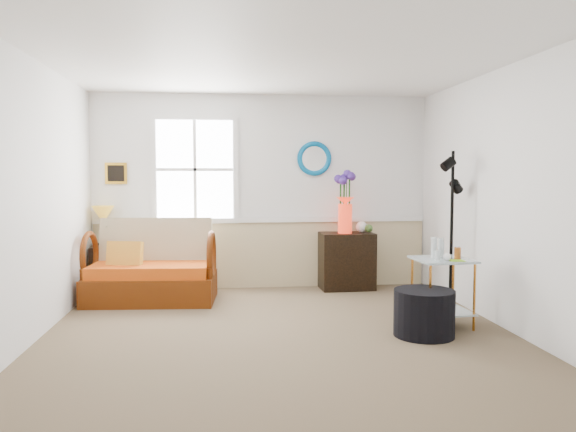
{
  "coord_description": "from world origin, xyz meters",
  "views": [
    {
      "loc": [
        -0.52,
        -5.07,
        1.52
      ],
      "look_at": [
        0.12,
        0.52,
        1.12
      ],
      "focal_mm": 35.0,
      "sensor_mm": 36.0,
      "label": 1
    }
  ],
  "objects": [
    {
      "name": "floor",
      "position": [
        0.0,
        0.0,
        0.0
      ],
      "size": [
        4.5,
        5.0,
        0.01
      ],
      "primitive_type": "cube",
      "color": "brown",
      "rests_on": "ground"
    },
    {
      "name": "ceiling",
      "position": [
        0.0,
        0.0,
        2.6
      ],
      "size": [
        4.5,
        5.0,
        0.01
      ],
      "primitive_type": "cube",
      "color": "white",
      "rests_on": "walls"
    },
    {
      "name": "walls",
      "position": [
        0.0,
        0.0,
        1.3
      ],
      "size": [
        4.51,
        5.01,
        2.6
      ],
      "color": "white",
      "rests_on": "floor"
    },
    {
      "name": "wainscot",
      "position": [
        0.0,
        2.48,
        0.45
      ],
      "size": [
        4.46,
        0.02,
        0.9
      ],
      "primitive_type": "cube",
      "color": "tan",
      "rests_on": "walls"
    },
    {
      "name": "chair_rail",
      "position": [
        0.0,
        2.47,
        0.92
      ],
      "size": [
        4.46,
        0.04,
        0.06
      ],
      "primitive_type": "cube",
      "color": "white",
      "rests_on": "walls"
    },
    {
      "name": "window",
      "position": [
        -0.9,
        2.47,
        1.6
      ],
      "size": [
        1.14,
        0.06,
        1.44
      ],
      "primitive_type": null,
      "color": "white",
      "rests_on": "walls"
    },
    {
      "name": "picture",
      "position": [
        -1.92,
        2.48,
        1.55
      ],
      "size": [
        0.28,
        0.03,
        0.28
      ],
      "primitive_type": "cube",
      "color": "#C28A23",
      "rests_on": "walls"
    },
    {
      "name": "mirror",
      "position": [
        0.7,
        2.48,
        1.75
      ],
      "size": [
        0.47,
        0.07,
        0.47
      ],
      "primitive_type": "torus",
      "rotation": [
        1.57,
        0.0,
        0.0
      ],
      "color": "#0078BD",
      "rests_on": "walls"
    },
    {
      "name": "loveseat",
      "position": [
        -1.4,
        1.78,
        0.49
      ],
      "size": [
        1.57,
        0.96,
        0.99
      ],
      "primitive_type": null,
      "rotation": [
        0.0,
        0.0,
        -0.07
      ],
      "color": "#582605",
      "rests_on": "floor"
    },
    {
      "name": "throw_pillow",
      "position": [
        -1.7,
        1.72,
        0.53
      ],
      "size": [
        0.43,
        0.19,
        0.42
      ],
      "primitive_type": null,
      "rotation": [
        0.0,
        0.0,
        -0.21
      ],
      "color": "orange",
      "rests_on": "loveseat"
    },
    {
      "name": "lamp_stand",
      "position": [
        -2.05,
        2.3,
        0.31
      ],
      "size": [
        0.37,
        0.37,
        0.62
      ],
      "primitive_type": null,
      "rotation": [
        0.0,
        0.0,
        0.07
      ],
      "color": "black",
      "rests_on": "floor"
    },
    {
      "name": "table_lamp",
      "position": [
        -2.07,
        2.33,
        0.87
      ],
      "size": [
        0.29,
        0.29,
        0.52
      ],
      "primitive_type": null,
      "rotation": [
        0.0,
        0.0,
        0.0
      ],
      "color": "#BC8A25",
      "rests_on": "lamp_stand"
    },
    {
      "name": "potted_plant",
      "position": [
        -1.91,
        2.27,
        0.76
      ],
      "size": [
        0.43,
        0.46,
        0.29
      ],
      "primitive_type": "imported",
      "rotation": [
        0.0,
        0.0,
        0.33
      ],
      "color": "#3C5E25",
      "rests_on": "lamp_stand"
    },
    {
      "name": "cabinet",
      "position": [
        1.11,
        2.25,
        0.38
      ],
      "size": [
        0.71,
        0.47,
        0.76
      ],
      "primitive_type": null,
      "rotation": [
        0.0,
        0.0,
        0.02
      ],
      "color": "black",
      "rests_on": "floor"
    },
    {
      "name": "flower_vase",
      "position": [
        1.08,
        2.22,
        1.16
      ],
      "size": [
        0.25,
        0.25,
        0.81
      ],
      "primitive_type": null,
      "rotation": [
        0.0,
        0.0,
        0.04
      ],
      "color": "red",
      "rests_on": "cabinet"
    },
    {
      "name": "side_table",
      "position": [
        1.67,
        0.31,
        0.34
      ],
      "size": [
        0.57,
        0.57,
        0.69
      ],
      "primitive_type": null,
      "rotation": [
        0.0,
        0.0,
        0.05
      ],
      "color": "#B16921",
      "rests_on": "floor"
    },
    {
      "name": "tabletop_items",
      "position": [
        1.7,
        0.29,
        0.79
      ],
      "size": [
        0.36,
        0.36,
        0.21
      ],
      "primitive_type": null,
      "rotation": [
        0.0,
        0.0,
        -0.02
      ],
      "color": "silver",
      "rests_on": "side_table"
    },
    {
      "name": "floor_lamp",
      "position": [
        2.02,
        0.96,
        0.9
      ],
      "size": [
        0.3,
        0.3,
        1.8
      ],
      "primitive_type": null,
      "rotation": [
        0.0,
        0.0,
        0.18
      ],
      "color": "black",
      "rests_on": "floor"
    },
    {
      "name": "ottoman",
      "position": [
        1.36,
        -0.01,
        0.22
      ],
      "size": [
        0.64,
        0.64,
        0.44
      ],
      "primitive_type": "cylinder",
      "rotation": [
        0.0,
        0.0,
        0.13
      ],
      "color": "black",
      "rests_on": "floor"
    }
  ]
}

